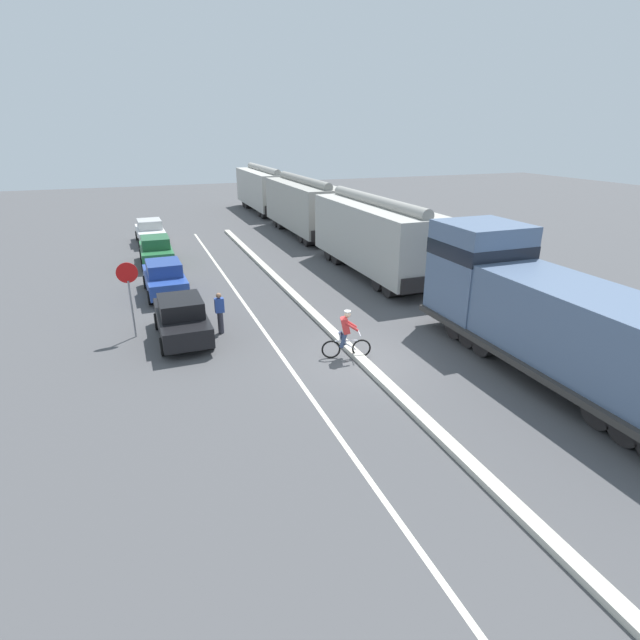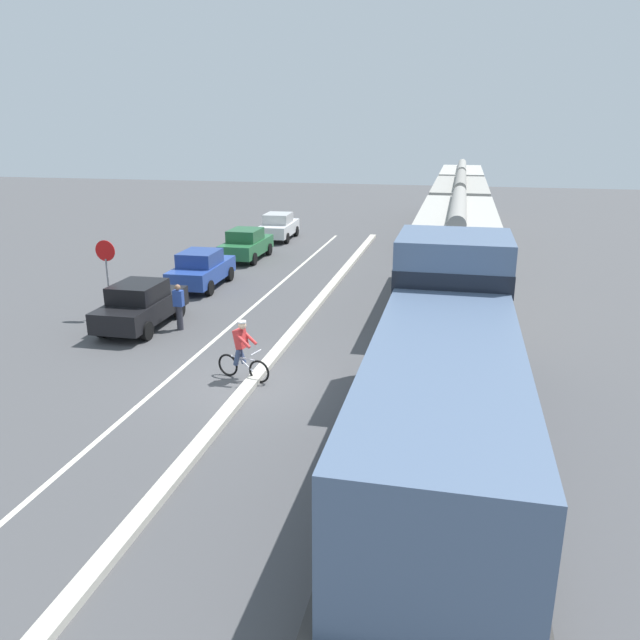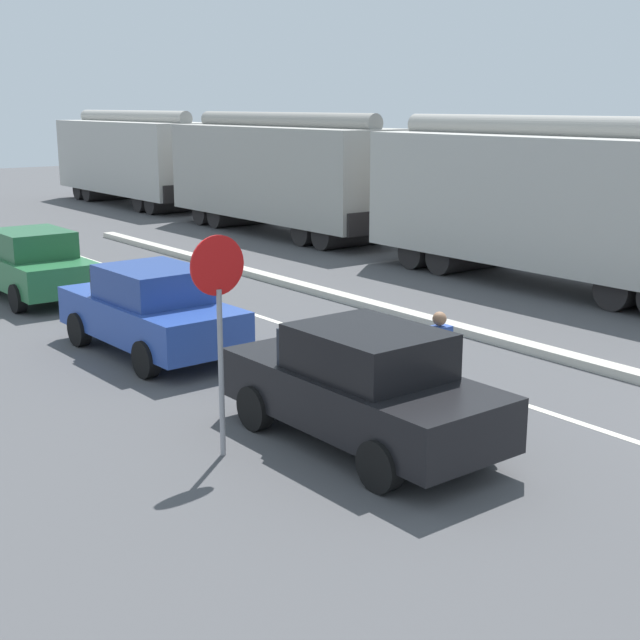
# 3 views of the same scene
# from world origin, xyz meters

# --- Properties ---
(median_curb) EXTENTS (0.36, 36.00, 0.16)m
(median_curb) POSITION_xyz_m (0.00, 6.00, 0.08)
(median_curb) COLOR beige
(median_curb) RESTS_ON ground
(lane_stripe) EXTENTS (0.14, 36.00, 0.01)m
(lane_stripe) POSITION_xyz_m (-2.40, 6.00, 0.00)
(lane_stripe) COLOR silver
(lane_stripe) RESTS_ON ground
(hopper_car_lead) EXTENTS (2.90, 10.60, 4.18)m
(hopper_car_lead) POSITION_xyz_m (5.21, 9.39, 2.08)
(hopper_car_lead) COLOR #ADABA3
(hopper_car_lead) RESTS_ON ground
(hopper_car_middle) EXTENTS (2.90, 10.60, 4.18)m
(hopper_car_middle) POSITION_xyz_m (5.21, 20.99, 2.08)
(hopper_car_middle) COLOR #9F9C94
(hopper_car_middle) RESTS_ON ground
(hopper_car_trailing) EXTENTS (2.90, 10.60, 4.18)m
(hopper_car_trailing) POSITION_xyz_m (5.21, 32.59, 2.08)
(hopper_car_trailing) COLOR #B2AFA7
(hopper_car_trailing) RESTS_ON ground
(parked_car_black) EXTENTS (1.88, 4.22, 1.62)m
(parked_car_black) POSITION_xyz_m (-5.40, 3.98, 0.82)
(parked_car_black) COLOR black
(parked_car_black) RESTS_ON ground
(parked_car_blue) EXTENTS (1.93, 4.25, 1.62)m
(parked_car_blue) POSITION_xyz_m (-5.57, 9.74, 0.82)
(parked_car_blue) COLOR #28479E
(parked_car_blue) RESTS_ON ground
(parked_car_green) EXTENTS (1.85, 4.21, 1.62)m
(parked_car_green) POSITION_xyz_m (-5.59, 15.74, 0.82)
(parked_car_green) COLOR #286B3D
(parked_car_green) RESTS_ON ground
(stop_sign) EXTENTS (0.76, 0.08, 2.88)m
(stop_sign) POSITION_xyz_m (-7.08, 4.79, 2.02)
(stop_sign) COLOR gray
(stop_sign) RESTS_ON ground
(pedestrian_by_cars) EXTENTS (0.34, 0.22, 1.62)m
(pedestrian_by_cars) POSITION_xyz_m (-3.98, 4.00, 0.85)
(pedestrian_by_cars) COLOR #33333D
(pedestrian_by_cars) RESTS_ON ground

